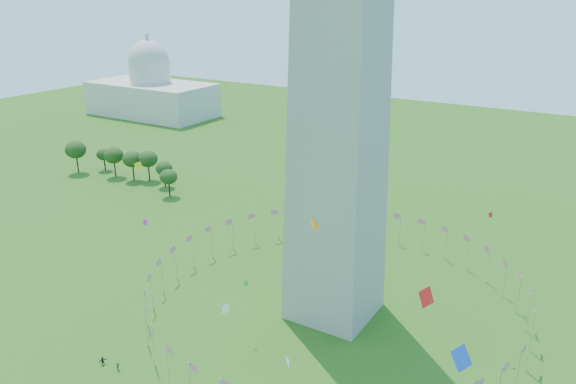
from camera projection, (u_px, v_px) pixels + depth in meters
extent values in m
cylinder|color=silver|center=(529.00, 351.00, 102.62)|extent=(0.24, 0.24, 9.00)
cylinder|color=silver|center=(532.00, 331.00, 108.50)|extent=(0.24, 0.24, 9.00)
cylinder|color=silver|center=(528.00, 313.00, 114.79)|extent=(0.24, 0.24, 9.00)
cylinder|color=silver|center=(519.00, 295.00, 121.30)|extent=(0.24, 0.24, 9.00)
cylinder|color=silver|center=(505.00, 279.00, 127.84)|extent=(0.24, 0.24, 9.00)
cylinder|color=silver|center=(488.00, 266.00, 134.21)|extent=(0.24, 0.24, 9.00)
cylinder|color=silver|center=(468.00, 254.00, 140.21)|extent=(0.24, 0.24, 9.00)
cylinder|color=silver|center=(447.00, 244.00, 145.67)|extent=(0.24, 0.24, 9.00)
cylinder|color=silver|center=(424.00, 236.00, 150.42)|extent=(0.24, 0.24, 9.00)
cylinder|color=silver|center=(400.00, 230.00, 154.30)|extent=(0.24, 0.24, 9.00)
cylinder|color=silver|center=(376.00, 225.00, 157.21)|extent=(0.24, 0.24, 9.00)
cylinder|color=silver|center=(351.00, 222.00, 159.06)|extent=(0.24, 0.24, 9.00)
cylinder|color=silver|center=(327.00, 221.00, 159.79)|extent=(0.24, 0.24, 9.00)
cylinder|color=silver|center=(302.00, 222.00, 159.37)|extent=(0.24, 0.24, 9.00)
cylinder|color=silver|center=(278.00, 224.00, 157.83)|extent=(0.24, 0.24, 9.00)
cylinder|color=silver|center=(255.00, 228.00, 155.20)|extent=(0.24, 0.24, 9.00)
cylinder|color=silver|center=(233.00, 234.00, 151.57)|extent=(0.24, 0.24, 9.00)
cylinder|color=silver|center=(212.00, 241.00, 147.05)|extent=(0.24, 0.24, 9.00)
cylinder|color=silver|center=(193.00, 251.00, 141.77)|extent=(0.24, 0.24, 9.00)
cylinder|color=silver|center=(176.00, 262.00, 135.90)|extent=(0.24, 0.24, 9.00)
cylinder|color=silver|center=(162.00, 275.00, 129.61)|extent=(0.24, 0.24, 9.00)
cylinder|color=silver|center=(152.00, 291.00, 123.09)|extent=(0.24, 0.24, 9.00)
cylinder|color=silver|center=(146.00, 308.00, 116.55)|extent=(0.24, 0.24, 9.00)
cylinder|color=silver|center=(146.00, 326.00, 110.18)|extent=(0.24, 0.24, 9.00)
cylinder|color=silver|center=(153.00, 345.00, 104.18)|extent=(0.24, 0.24, 9.00)
cylinder|color=silver|center=(168.00, 365.00, 98.72)|extent=(0.24, 0.24, 9.00)
cylinder|color=silver|center=(190.00, 384.00, 93.98)|extent=(0.24, 0.24, 9.00)
cylinder|color=silver|center=(518.00, 371.00, 97.35)|extent=(0.24, 0.24, 9.00)
imported|color=#272727|center=(103.00, 361.00, 105.76)|extent=(1.13, 1.69, 1.68)
imported|color=#17391E|center=(118.00, 366.00, 104.30)|extent=(0.97, 1.15, 1.54)
plane|color=white|center=(288.00, 361.00, 89.02)|extent=(1.28, 2.60, 2.50)
plane|color=blue|center=(461.00, 358.00, 45.50)|extent=(1.45, 2.28, 2.18)
plane|color=yellow|center=(138.00, 166.00, 99.68)|extent=(0.41, 1.88, 1.84)
plane|color=yellow|center=(231.00, 174.00, 143.77)|extent=(0.57, 1.33, 1.41)
plane|color=green|center=(246.00, 283.00, 110.60)|extent=(1.17, 0.56, 1.28)
plane|color=orange|center=(315.00, 225.00, 101.40)|extent=(1.68, 1.89, 1.68)
plane|color=red|center=(490.00, 215.00, 105.52)|extent=(0.63, 1.07, 1.24)
plane|color=white|center=(226.00, 309.00, 96.41)|extent=(1.67, 0.85, 1.82)
plane|color=#CC2699|center=(145.00, 222.00, 157.11)|extent=(0.64, 1.64, 1.51)
plane|color=yellow|center=(470.00, 353.00, 81.65)|extent=(1.93, 2.66, 2.50)
plane|color=red|center=(426.00, 297.00, 43.52)|extent=(1.25, 1.35, 1.80)
ellipsoid|color=#2C531B|center=(77.00, 157.00, 214.61)|extent=(7.89, 7.89, 12.33)
ellipsoid|color=#2C531B|center=(104.00, 160.00, 218.23)|extent=(5.52, 5.52, 8.62)
ellipsoid|color=#2C531B|center=(114.00, 162.00, 210.11)|extent=(7.21, 7.21, 11.27)
ellipsoid|color=#2C531B|center=(133.00, 166.00, 206.16)|extent=(7.03, 7.03, 10.98)
ellipsoid|color=#2C531B|center=(148.00, 166.00, 205.84)|extent=(7.19, 7.19, 11.23)
ellipsoid|color=#2C531B|center=(165.00, 175.00, 199.57)|extent=(5.96, 5.96, 9.31)
ellipsoid|color=#2C531B|center=(169.00, 183.00, 190.25)|extent=(6.06, 6.06, 9.47)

